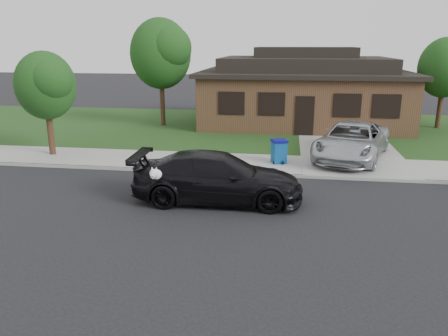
# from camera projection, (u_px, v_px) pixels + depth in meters

# --- Properties ---
(ground) EXTENTS (120.00, 120.00, 0.00)m
(ground) POSITION_uv_depth(u_px,v_px,m) (187.00, 205.00, 14.06)
(ground) COLOR black
(ground) RESTS_ON ground
(sidewalk) EXTENTS (60.00, 3.00, 0.12)m
(sidewalk) POSITION_uv_depth(u_px,v_px,m) (213.00, 162.00, 18.80)
(sidewalk) COLOR gray
(sidewalk) RESTS_ON ground
(curb) EXTENTS (60.00, 0.12, 0.12)m
(curb) POSITION_uv_depth(u_px,v_px,m) (207.00, 172.00, 17.37)
(curb) COLOR gray
(curb) RESTS_ON ground
(lawn) EXTENTS (60.00, 13.00, 0.13)m
(lawn) POSITION_uv_depth(u_px,v_px,m) (235.00, 128.00, 26.40)
(lawn) COLOR #193814
(lawn) RESTS_ON ground
(driveway) EXTENTS (4.50, 13.00, 0.14)m
(driveway) POSITION_uv_depth(u_px,v_px,m) (343.00, 142.00, 22.72)
(driveway) COLOR gray
(driveway) RESTS_ON ground
(sedan) EXTENTS (5.59, 2.66, 1.60)m
(sedan) POSITION_uv_depth(u_px,v_px,m) (217.00, 177.00, 14.21)
(sedan) COLOR black
(sedan) RESTS_ON ground
(minivan) EXTENTS (4.20, 6.11, 1.55)m
(minivan) POSITION_uv_depth(u_px,v_px,m) (352.00, 141.00, 18.98)
(minivan) COLOR #B3B7BB
(minivan) RESTS_ON driveway
(recycling_bin) EXTENTS (0.77, 0.77, 1.00)m
(recycling_bin) POSITION_uv_depth(u_px,v_px,m) (279.00, 151.00, 18.41)
(recycling_bin) COLOR navy
(recycling_bin) RESTS_ON sidewalk
(house) EXTENTS (12.60, 8.60, 4.65)m
(house) POSITION_uv_depth(u_px,v_px,m) (303.00, 91.00, 27.18)
(house) COLOR #422B1C
(house) RESTS_ON ground
(tree_0) EXTENTS (3.78, 3.60, 6.34)m
(tree_0) POSITION_uv_depth(u_px,v_px,m) (163.00, 52.00, 25.67)
(tree_0) COLOR #332114
(tree_0) RESTS_ON ground
(tree_1) EXTENTS (3.15, 3.00, 5.25)m
(tree_1) POSITION_uv_depth(u_px,v_px,m) (448.00, 67.00, 25.04)
(tree_1) COLOR #332114
(tree_1) RESTS_ON ground
(tree_2) EXTENTS (2.73, 2.60, 4.59)m
(tree_2) POSITION_uv_depth(u_px,v_px,m) (47.00, 85.00, 19.04)
(tree_2) COLOR #332114
(tree_2) RESTS_ON ground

